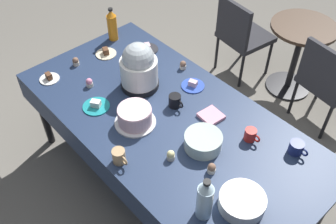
# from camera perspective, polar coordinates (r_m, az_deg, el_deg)

# --- Properties ---
(ground) EXTENTS (9.00, 9.00, 0.00)m
(ground) POSITION_cam_1_polar(r_m,az_deg,el_deg) (3.14, 0.00, -10.41)
(ground) COLOR slate
(potluck_table) EXTENTS (2.20, 1.10, 0.75)m
(potluck_table) POSITION_cam_1_polar(r_m,az_deg,el_deg) (2.60, 0.00, -1.75)
(potluck_table) COLOR navy
(potluck_table) RESTS_ON ground
(frosted_layer_cake) EXTENTS (0.27, 0.27, 0.13)m
(frosted_layer_cake) POSITION_cam_1_polar(r_m,az_deg,el_deg) (2.48, -4.97, -0.65)
(frosted_layer_cake) COLOR silver
(frosted_layer_cake) RESTS_ON potluck_table
(slow_cooker) EXTENTS (0.28, 0.28, 0.36)m
(slow_cooker) POSITION_cam_1_polar(r_m,az_deg,el_deg) (2.69, -4.37, 6.64)
(slow_cooker) COLOR black
(slow_cooker) RESTS_ON potluck_table
(glass_salad_bowl) EXTENTS (0.24, 0.24, 0.09)m
(glass_salad_bowl) POSITION_cam_1_polar(r_m,az_deg,el_deg) (2.36, 5.25, -4.38)
(glass_salad_bowl) COLOR #B2C6BC
(glass_salad_bowl) RESTS_ON potluck_table
(ceramic_snack_bowl) EXTENTS (0.25, 0.25, 0.08)m
(ceramic_snack_bowl) POSITION_cam_1_polar(r_m,az_deg,el_deg) (2.14, 10.98, -13.01)
(ceramic_snack_bowl) COLOR silver
(ceramic_snack_bowl) RESTS_ON potluck_table
(dessert_plate_cream) EXTENTS (0.17, 0.17, 0.06)m
(dessert_plate_cream) POSITION_cam_1_polar(r_m,az_deg,el_deg) (3.12, -9.24, 8.70)
(dessert_plate_cream) COLOR beige
(dessert_plate_cream) RESTS_ON potluck_table
(dessert_plate_charcoal) EXTENTS (0.17, 0.17, 0.05)m
(dessert_plate_charcoal) POSITION_cam_1_polar(r_m,az_deg,el_deg) (3.14, -3.09, 9.46)
(dessert_plate_charcoal) COLOR #2D2D33
(dessert_plate_charcoal) RESTS_ON potluck_table
(dessert_plate_cobalt) EXTENTS (0.17, 0.17, 0.05)m
(dessert_plate_cobalt) POSITION_cam_1_polar(r_m,az_deg,el_deg) (2.78, 3.73, 4.05)
(dessert_plate_cobalt) COLOR #2D4CB2
(dessert_plate_cobalt) RESTS_ON potluck_table
(dessert_plate_white) EXTENTS (0.15, 0.15, 0.05)m
(dessert_plate_white) POSITION_cam_1_polar(r_m,az_deg,el_deg) (2.97, -17.29, 4.87)
(dessert_plate_white) COLOR white
(dessert_plate_white) RESTS_ON potluck_table
(dessert_plate_teal) EXTENTS (0.19, 0.19, 0.05)m
(dessert_plate_teal) POSITION_cam_1_polar(r_m,az_deg,el_deg) (2.66, -10.68, 0.97)
(dessert_plate_teal) COLOR teal
(dessert_plate_teal) RESTS_ON potluck_table
(cupcake_mint) EXTENTS (0.05, 0.05, 0.07)m
(cupcake_mint) POSITION_cam_1_polar(r_m,az_deg,el_deg) (2.26, 6.52, -8.33)
(cupcake_mint) COLOR beige
(cupcake_mint) RESTS_ON potluck_table
(cupcake_rose) EXTENTS (0.05, 0.05, 0.07)m
(cupcake_rose) POSITION_cam_1_polar(r_m,az_deg,el_deg) (2.82, -11.66, 4.30)
(cupcake_rose) COLOR beige
(cupcake_rose) RESTS_ON potluck_table
(cupcake_vanilla) EXTENTS (0.05, 0.05, 0.07)m
(cupcake_vanilla) POSITION_cam_1_polar(r_m,az_deg,el_deg) (2.30, 0.43, -6.47)
(cupcake_vanilla) COLOR beige
(cupcake_vanilla) RESTS_ON potluck_table
(cupcake_lemon) EXTENTS (0.05, 0.05, 0.07)m
(cupcake_lemon) POSITION_cam_1_polar(r_m,az_deg,el_deg) (3.04, -13.60, 7.32)
(cupcake_lemon) COLOR beige
(cupcake_lemon) RESTS_ON potluck_table
(cupcake_berry) EXTENTS (0.05, 0.05, 0.07)m
(cupcake_berry) POSITION_cam_1_polar(r_m,az_deg,el_deg) (2.93, 2.24, 7.01)
(cupcake_berry) COLOR beige
(cupcake_berry) RESTS_ON potluck_table
(soda_bottle_orange_juice) EXTENTS (0.08, 0.08, 0.28)m
(soda_bottle_orange_juice) POSITION_cam_1_polar(r_m,az_deg,el_deg) (3.23, -8.33, 12.70)
(soda_bottle_orange_juice) COLOR orange
(soda_bottle_orange_juice) RESTS_ON potluck_table
(soda_bottle_water) EXTENTS (0.09, 0.09, 0.30)m
(soda_bottle_water) POSITION_cam_1_polar(r_m,az_deg,el_deg) (2.01, 5.52, -12.86)
(soda_bottle_water) COLOR silver
(soda_bottle_water) RESTS_ON potluck_table
(coffee_mug_tan) EXTENTS (0.12, 0.08, 0.10)m
(coffee_mug_tan) POSITION_cam_1_polar(r_m,az_deg,el_deg) (2.29, -7.29, -6.59)
(coffee_mug_tan) COLOR tan
(coffee_mug_tan) RESTS_ON potluck_table
(coffee_mug_black) EXTENTS (0.13, 0.08, 0.09)m
(coffee_mug_black) POSITION_cam_1_polar(r_m,az_deg,el_deg) (2.60, 1.06, 1.65)
(coffee_mug_black) COLOR black
(coffee_mug_black) RESTS_ON potluck_table
(coffee_mug_red) EXTENTS (0.11, 0.07, 0.08)m
(coffee_mug_red) POSITION_cam_1_polar(r_m,az_deg,el_deg) (2.45, 12.23, -3.35)
(coffee_mug_red) COLOR #B2231E
(coffee_mug_red) RESTS_ON potluck_table
(coffee_mug_navy) EXTENTS (0.13, 0.09, 0.08)m
(coffee_mug_navy) POSITION_cam_1_polar(r_m,az_deg,el_deg) (2.45, 18.62, -5.08)
(coffee_mug_navy) COLOR navy
(coffee_mug_navy) RESTS_ON potluck_table
(paper_napkin_stack) EXTENTS (0.15, 0.15, 0.02)m
(paper_napkin_stack) POSITION_cam_1_polar(r_m,az_deg,el_deg) (2.56, 6.45, -0.60)
(paper_napkin_stack) COLOR pink
(paper_napkin_stack) RESTS_ON potluck_table
(maroon_chair_left) EXTENTS (0.49, 0.49, 0.85)m
(maroon_chair_left) POSITION_cam_1_polar(r_m,az_deg,el_deg) (3.88, 10.83, 11.46)
(maroon_chair_left) COLOR #333338
(maroon_chair_left) RESTS_ON ground
(maroon_chair_right) EXTENTS (0.50, 0.50, 0.85)m
(maroon_chair_right) POSITION_cam_1_polar(r_m,az_deg,el_deg) (3.51, 22.68, 4.47)
(maroon_chair_right) COLOR #333338
(maroon_chair_right) RESTS_ON ground
(round_cafe_table) EXTENTS (0.60, 0.60, 0.72)m
(round_cafe_table) POSITION_cam_1_polar(r_m,az_deg,el_deg) (3.82, 18.93, 9.26)
(round_cafe_table) COLOR #473323
(round_cafe_table) RESTS_ON ground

